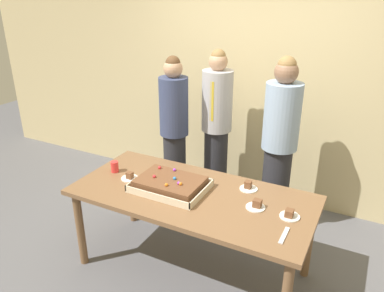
{
  "coord_description": "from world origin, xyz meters",
  "views": [
    {
      "loc": [
        1.24,
        -2.38,
        2.33
      ],
      "look_at": [
        -0.08,
        0.15,
        1.12
      ],
      "focal_mm": 35.11,
      "sensor_mm": 36.0,
      "label": 1
    }
  ],
  "objects_px": {
    "plated_slice_far_left": "(256,205)",
    "party_table": "(192,202)",
    "plated_slice_near_right": "(248,187)",
    "plated_slice_far_right": "(289,215)",
    "person_green_shirt_behind": "(174,134)",
    "plated_slice_near_left": "(130,177)",
    "drink_cup_nearest": "(115,167)",
    "sheet_cake": "(170,184)",
    "cake_server_utensil": "(284,235)",
    "person_striped_tie_right": "(279,145)",
    "person_serving_front": "(216,129)"
  },
  "relations": [
    {
      "from": "drink_cup_nearest",
      "to": "person_green_shirt_behind",
      "type": "height_order",
      "value": "person_green_shirt_behind"
    },
    {
      "from": "party_table",
      "to": "plated_slice_far_right",
      "type": "distance_m",
      "value": 0.8
    },
    {
      "from": "plated_slice_near_left",
      "to": "plated_slice_far_right",
      "type": "xyz_separation_m",
      "value": [
        1.4,
        0.05,
        0.0
      ]
    },
    {
      "from": "cake_server_utensil",
      "to": "plated_slice_near_right",
      "type": "bearing_deg",
      "value": 131.18
    },
    {
      "from": "party_table",
      "to": "cake_server_utensil",
      "type": "relative_size",
      "value": 9.94
    },
    {
      "from": "plated_slice_near_left",
      "to": "drink_cup_nearest",
      "type": "distance_m",
      "value": 0.21
    },
    {
      "from": "person_serving_front",
      "to": "cake_server_utensil",
      "type": "bearing_deg",
      "value": 35.63
    },
    {
      "from": "sheet_cake",
      "to": "plated_slice_far_right",
      "type": "height_order",
      "value": "sheet_cake"
    },
    {
      "from": "plated_slice_near_right",
      "to": "plated_slice_far_left",
      "type": "distance_m",
      "value": 0.29
    },
    {
      "from": "sheet_cake",
      "to": "plated_slice_near_left",
      "type": "xyz_separation_m",
      "value": [
        -0.41,
        -0.01,
        -0.03
      ]
    },
    {
      "from": "party_table",
      "to": "drink_cup_nearest",
      "type": "relative_size",
      "value": 19.88
    },
    {
      "from": "plated_slice_near_left",
      "to": "plated_slice_far_right",
      "type": "distance_m",
      "value": 1.4
    },
    {
      "from": "sheet_cake",
      "to": "plated_slice_near_left",
      "type": "bearing_deg",
      "value": -178.35
    },
    {
      "from": "plated_slice_near_left",
      "to": "sheet_cake",
      "type": "bearing_deg",
      "value": 1.65
    },
    {
      "from": "cake_server_utensil",
      "to": "person_green_shirt_behind",
      "type": "relative_size",
      "value": 0.12
    },
    {
      "from": "person_green_shirt_behind",
      "to": "party_table",
      "type": "bearing_deg",
      "value": 10.18
    },
    {
      "from": "plated_slice_near_right",
      "to": "person_green_shirt_behind",
      "type": "xyz_separation_m",
      "value": [
        -1.02,
        0.53,
        0.11
      ]
    },
    {
      "from": "party_table",
      "to": "person_green_shirt_behind",
      "type": "bearing_deg",
      "value": 127.95
    },
    {
      "from": "person_striped_tie_right",
      "to": "sheet_cake",
      "type": "bearing_deg",
      "value": -0.0
    },
    {
      "from": "drink_cup_nearest",
      "to": "plated_slice_far_right",
      "type": "bearing_deg",
      "value": -0.04
    },
    {
      "from": "plated_slice_far_left",
      "to": "plated_slice_near_right",
      "type": "bearing_deg",
      "value": 121.65
    },
    {
      "from": "plated_slice_near_right",
      "to": "drink_cup_nearest",
      "type": "relative_size",
      "value": 1.5
    },
    {
      "from": "plated_slice_far_left",
      "to": "plated_slice_near_left",
      "type": "bearing_deg",
      "value": -176.86
    },
    {
      "from": "sheet_cake",
      "to": "plated_slice_near_right",
      "type": "distance_m",
      "value": 0.65
    },
    {
      "from": "plated_slice_near_right",
      "to": "drink_cup_nearest",
      "type": "bearing_deg",
      "value": -167.94
    },
    {
      "from": "plated_slice_near_left",
      "to": "cake_server_utensil",
      "type": "relative_size",
      "value": 0.75
    },
    {
      "from": "person_serving_front",
      "to": "person_green_shirt_behind",
      "type": "height_order",
      "value": "person_serving_front"
    },
    {
      "from": "cake_server_utensil",
      "to": "plated_slice_far_left",
      "type": "bearing_deg",
      "value": 138.51
    },
    {
      "from": "plated_slice_near_left",
      "to": "plated_slice_far_right",
      "type": "relative_size",
      "value": 1.0
    },
    {
      "from": "plated_slice_far_left",
      "to": "party_table",
      "type": "bearing_deg",
      "value": -176.74
    },
    {
      "from": "cake_server_utensil",
      "to": "person_serving_front",
      "type": "height_order",
      "value": "person_serving_front"
    },
    {
      "from": "sheet_cake",
      "to": "plated_slice_far_right",
      "type": "xyz_separation_m",
      "value": [
        0.99,
        0.04,
        -0.03
      ]
    },
    {
      "from": "party_table",
      "to": "person_striped_tie_right",
      "type": "distance_m",
      "value": 1.09
    },
    {
      "from": "drink_cup_nearest",
      "to": "party_table",
      "type": "bearing_deg",
      "value": -1.58
    },
    {
      "from": "plated_slice_far_left",
      "to": "person_green_shirt_behind",
      "type": "xyz_separation_m",
      "value": [
        -1.17,
        0.78,
        0.11
      ]
    },
    {
      "from": "plated_slice_near_right",
      "to": "cake_server_utensil",
      "type": "distance_m",
      "value": 0.66
    },
    {
      "from": "plated_slice_near_left",
      "to": "plated_slice_far_left",
      "type": "height_order",
      "value": "plated_slice_far_left"
    },
    {
      "from": "plated_slice_far_left",
      "to": "plated_slice_far_right",
      "type": "xyz_separation_m",
      "value": [
        0.26,
        -0.01,
        -0.0
      ]
    },
    {
      "from": "plated_slice_far_right",
      "to": "cake_server_utensil",
      "type": "height_order",
      "value": "plated_slice_far_right"
    },
    {
      "from": "person_serving_front",
      "to": "plated_slice_near_left",
      "type": "bearing_deg",
      "value": -20.21
    },
    {
      "from": "person_green_shirt_behind",
      "to": "person_striped_tie_right",
      "type": "bearing_deg",
      "value": 69.93
    },
    {
      "from": "person_green_shirt_behind",
      "to": "person_striped_tie_right",
      "type": "xyz_separation_m",
      "value": [
        1.08,
        0.15,
        0.03
      ]
    },
    {
      "from": "plated_slice_near_left",
      "to": "plated_slice_near_right",
      "type": "relative_size",
      "value": 1.0
    },
    {
      "from": "plated_slice_far_right",
      "to": "plated_slice_near_left",
      "type": "bearing_deg",
      "value": -177.82
    },
    {
      "from": "sheet_cake",
      "to": "drink_cup_nearest",
      "type": "xyz_separation_m",
      "value": [
        -0.61,
        0.04,
        0.0
      ]
    },
    {
      "from": "drink_cup_nearest",
      "to": "person_green_shirt_behind",
      "type": "bearing_deg",
      "value": 77.5
    },
    {
      "from": "plated_slice_near_right",
      "to": "plated_slice_near_left",
      "type": "bearing_deg",
      "value": -162.62
    },
    {
      "from": "cake_server_utensil",
      "to": "plated_slice_near_left",
      "type": "bearing_deg",
      "value": 172.53
    },
    {
      "from": "plated_slice_near_right",
      "to": "drink_cup_nearest",
      "type": "xyz_separation_m",
      "value": [
        -1.19,
        -0.26,
        0.03
      ]
    },
    {
      "from": "plated_slice_near_right",
      "to": "plated_slice_far_left",
      "type": "bearing_deg",
      "value": -58.35
    }
  ]
}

